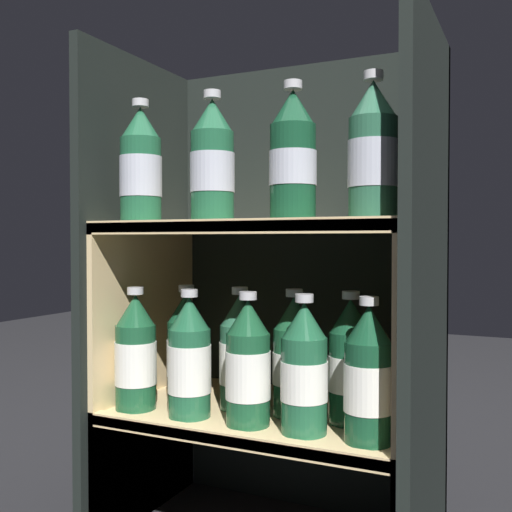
{
  "coord_description": "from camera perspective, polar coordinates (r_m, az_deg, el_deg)",
  "views": [
    {
      "loc": [
        0.46,
        -0.87,
        0.58
      ],
      "look_at": [
        0.0,
        0.12,
        0.56
      ],
      "focal_mm": 42.0,
      "sensor_mm": 36.0,
      "label": 1
    }
  ],
  "objects": [
    {
      "name": "bottle_lower_back_2",
      "position": [
        1.13,
        3.65,
        -9.77
      ],
      "size": [
        0.08,
        0.08,
        0.23
      ],
      "color": "#194C2D",
      "rests_on": "shelf_lower"
    },
    {
      "name": "fridge_back_wall",
      "position": [
        1.33,
        4.44,
        -2.91
      ],
      "size": [
        0.62,
        0.02,
        0.97
      ],
      "primitive_type": "cube",
      "color": "black",
      "rests_on": "ground_plane"
    },
    {
      "name": "fridge_side_right",
      "position": [
        1.07,
        15.98,
        -4.03
      ],
      "size": [
        0.02,
        0.4,
        0.97
      ],
      "primitive_type": "cube",
      "color": "black",
      "rests_on": "ground_plane"
    },
    {
      "name": "bottle_upper_front_3",
      "position": [
        0.98,
        11.09,
        9.48
      ],
      "size": [
        0.08,
        0.08,
        0.23
      ],
      "color": "#285B42",
      "rests_on": "shelf_upper"
    },
    {
      "name": "bottle_lower_front_3",
      "position": [
        1.03,
        4.6,
        -10.89
      ],
      "size": [
        0.08,
        0.08,
        0.23
      ],
      "color": "#1E5638",
      "rests_on": "shelf_lower"
    },
    {
      "name": "bottle_lower_front_1",
      "position": [
        1.12,
        -6.35,
        -9.87
      ],
      "size": [
        0.08,
        0.08,
        0.23
      ],
      "color": "#1E5638",
      "rests_on": "shelf_lower"
    },
    {
      "name": "shelf_lower",
      "position": [
        1.2,
        0.93,
        -16.85
      ],
      "size": [
        0.58,
        0.36,
        0.26
      ],
      "color": "#DBBC84",
      "rests_on": "ground_plane"
    },
    {
      "name": "bottle_upper_front_0",
      "position": [
        1.17,
        -10.92,
        8.16
      ],
      "size": [
        0.08,
        0.08,
        0.23
      ],
      "color": "#1E5638",
      "rests_on": "shelf_upper"
    },
    {
      "name": "bottle_lower_front_4",
      "position": [
        0.99,
        10.67,
        -11.35
      ],
      "size": [
        0.08,
        0.08,
        0.23
      ],
      "color": "#144228",
      "rests_on": "shelf_lower"
    },
    {
      "name": "bottle_lower_front_2",
      "position": [
        1.07,
        -0.77,
        -10.46
      ],
      "size": [
        0.08,
        0.08,
        0.23
      ],
      "color": "#194C2D",
      "rests_on": "shelf_lower"
    },
    {
      "name": "bottle_upper_front_2",
      "position": [
        1.02,
        3.53,
        9.23
      ],
      "size": [
        0.08,
        0.08,
        0.23
      ],
      "color": "#144228",
      "rests_on": "shelf_upper"
    },
    {
      "name": "bottle_lower_back_1",
      "position": [
        1.17,
        -1.55,
        -9.38
      ],
      "size": [
        0.08,
        0.08,
        0.23
      ],
      "color": "#285B42",
      "rests_on": "shelf_lower"
    },
    {
      "name": "fridge_side_left",
      "position": [
        1.3,
        -10.99,
        -3.01
      ],
      "size": [
        0.02,
        0.4,
        0.97
      ],
      "primitive_type": "cube",
      "color": "black",
      "rests_on": "ground_plane"
    },
    {
      "name": "bottle_upper_front_1",
      "position": [
        1.09,
        -4.18,
        8.72
      ],
      "size": [
        0.08,
        0.08,
        0.23
      ],
      "color": "#1E5638",
      "rests_on": "shelf_upper"
    },
    {
      "name": "bottle_lower_front_0",
      "position": [
        1.19,
        -11.39,
        -9.24
      ],
      "size": [
        0.08,
        0.08,
        0.23
      ],
      "color": "#194C2D",
      "rests_on": "shelf_lower"
    },
    {
      "name": "bottle_lower_back_0",
      "position": [
        1.23,
        -6.63,
        -8.86
      ],
      "size": [
        0.08,
        0.08,
        0.23
      ],
      "color": "#144228",
      "rests_on": "shelf_lower"
    },
    {
      "name": "shelf_upper",
      "position": [
        1.15,
        1.0,
        -5.94
      ],
      "size": [
        0.58,
        0.36,
        0.62
      ],
      "color": "#DBBC84",
      "rests_on": "ground_plane"
    },
    {
      "name": "bottle_lower_back_3",
      "position": [
        1.09,
        8.99,
        -10.14
      ],
      "size": [
        0.08,
        0.08,
        0.23
      ],
      "color": "#144228",
      "rests_on": "shelf_lower"
    }
  ]
}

